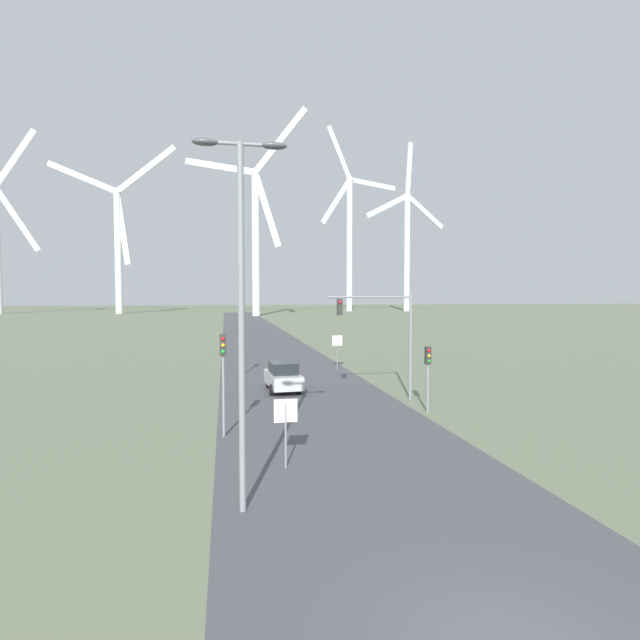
% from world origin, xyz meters
% --- Properties ---
extents(road_surface, '(10.00, 240.00, 0.01)m').
position_xyz_m(road_surface, '(0.00, 48.00, 0.00)').
color(road_surface, '#47474C').
rests_on(road_surface, ground).
extents(streetlamp, '(2.51, 0.32, 10.07)m').
position_xyz_m(streetlamp, '(-4.17, 6.51, 6.25)').
color(streetlamp, gray).
rests_on(streetlamp, ground).
extents(stop_sign_near, '(0.81, 0.07, 2.40)m').
position_xyz_m(stop_sign_near, '(-2.59, 9.70, 1.68)').
color(stop_sign_near, gray).
rests_on(stop_sign_near, ground).
extents(stop_sign_far, '(0.81, 0.07, 2.76)m').
position_xyz_m(stop_sign_far, '(4.12, 31.35, 1.93)').
color(stop_sign_far, gray).
rests_on(stop_sign_far, ground).
extents(traffic_light_post_near_left, '(0.28, 0.33, 4.33)m').
position_xyz_m(traffic_light_post_near_left, '(-4.70, 13.95, 3.16)').
color(traffic_light_post_near_left, gray).
rests_on(traffic_light_post_near_left, ground).
extents(traffic_light_post_near_right, '(0.28, 0.34, 3.35)m').
position_xyz_m(traffic_light_post_near_right, '(5.46, 16.47, 2.47)').
color(traffic_light_post_near_right, gray).
rests_on(traffic_light_post_near_right, ground).
extents(traffic_light_post_mid_left, '(0.28, 0.34, 4.09)m').
position_xyz_m(traffic_light_post_mid_left, '(-3.61, 29.28, 3.00)').
color(traffic_light_post_mid_left, gray).
rests_on(traffic_light_post_mid_left, ground).
extents(traffic_light_mast_overhead, '(4.95, 0.35, 6.09)m').
position_xyz_m(traffic_light_mast_overhead, '(4.05, 19.69, 4.38)').
color(traffic_light_mast_overhead, gray).
rests_on(traffic_light_mast_overhead, ground).
extents(car_approaching, '(2.08, 4.22, 1.83)m').
position_xyz_m(car_approaching, '(-1.11, 23.45, 0.91)').
color(car_approaching, '#B7BCC1').
rests_on(car_approaching, ground).
extents(wind_turbine_left, '(40.55, 7.29, 54.00)m').
position_xyz_m(wind_turbine_left, '(-38.26, 163.23, 25.27)').
color(wind_turbine_left, silver).
rests_on(wind_turbine_left, ground).
extents(wind_turbine_center, '(34.40, 16.23, 58.23)m').
position_xyz_m(wind_turbine_center, '(4.20, 137.87, 26.19)').
color(wind_turbine_center, silver).
rests_on(wind_turbine_center, ground).
extents(wind_turbine_right, '(31.30, 9.06, 67.40)m').
position_xyz_m(wind_turbine_right, '(41.20, 174.57, 30.01)').
color(wind_turbine_right, silver).
rests_on(wind_turbine_right, ground).
extents(wind_turbine_far_right, '(33.72, 9.66, 62.59)m').
position_xyz_m(wind_turbine_far_right, '(62.29, 170.46, 26.81)').
color(wind_turbine_far_right, silver).
rests_on(wind_turbine_far_right, ground).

